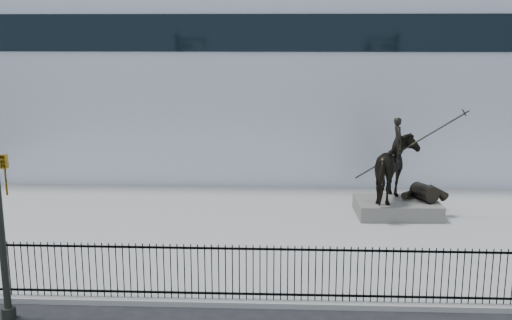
{
  "coord_description": "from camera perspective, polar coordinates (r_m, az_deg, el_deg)",
  "views": [
    {
      "loc": [
        -0.2,
        -13.35,
        7.02
      ],
      "look_at": [
        -1.05,
        6.0,
        2.88
      ],
      "focal_mm": 42.0,
      "sensor_mm": 36.0,
      "label": 1
    }
  ],
  "objects": [
    {
      "name": "equestrian_statue",
      "position": [
        23.27,
        13.59,
        -0.88
      ],
      "size": [
        3.97,
        2.52,
        3.36
      ],
      "rotation": [
        0.0,
        0.0,
        0.03
      ],
      "color": "black",
      "rests_on": "statue_plinth"
    },
    {
      "name": "plaza",
      "position": [
        21.5,
        2.95,
        -6.8
      ],
      "size": [
        30.0,
        12.0,
        0.15
      ],
      "primitive_type": "cube",
      "color": "#959592",
      "rests_on": "ground"
    },
    {
      "name": "building",
      "position": [
        33.44,
        2.89,
        7.72
      ],
      "size": [
        44.0,
        14.0,
        9.0
      ],
      "primitive_type": "cube",
      "color": "silver",
      "rests_on": "ground"
    },
    {
      "name": "statue_plinth",
      "position": [
        23.63,
        13.27,
        -4.44
      ],
      "size": [
        3.16,
        2.23,
        0.58
      ],
      "primitive_type": "cube",
      "rotation": [
        0.0,
        0.0,
        0.03
      ],
      "color": "#62605A",
      "rests_on": "plaza"
    },
    {
      "name": "picket_fence",
      "position": [
        15.83,
        3.11,
        -10.7
      ],
      "size": [
        22.1,
        0.1,
        1.5
      ],
      "color": "black",
      "rests_on": "plaza"
    }
  ]
}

